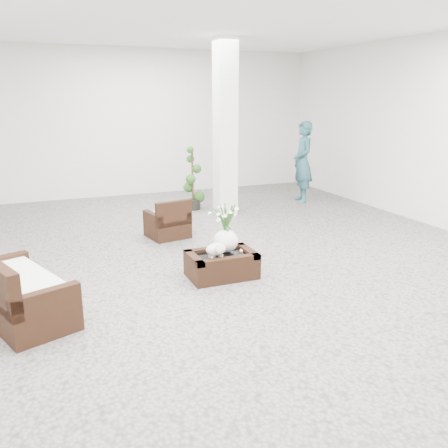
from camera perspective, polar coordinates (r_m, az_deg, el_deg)
name	(u,v)px	position (r m, az deg, el deg)	size (l,w,h in m)	color
ground	(221,263)	(7.00, -0.31, -4.70)	(11.00, 11.00, 0.00)	gray
column	(225,129)	(9.65, 0.15, 11.45)	(0.40, 0.40, 3.50)	white
coffee_table	(222,266)	(6.43, -0.30, -5.06)	(0.90, 0.60, 0.31)	black
sheep_figurine	(216,251)	(6.22, -0.99, -3.24)	(0.28, 0.23, 0.21)	white
planter_narcissus	(226,224)	(6.39, 0.20, 0.03)	(0.44, 0.44, 0.80)	white
tealight	(241,251)	(6.50, 2.09, -3.24)	(0.04, 0.04, 0.03)	white
armchair	(167,218)	(8.24, -6.90, 0.75)	(0.64, 0.62, 0.69)	black
loveseat	(20,284)	(5.66, -23.47, -6.70)	(1.48, 0.71, 0.79)	black
topiary	(193,179)	(10.17, -3.83, 5.48)	(0.36, 0.36, 1.34)	#234A17
shopper	(303,162)	(11.05, 9.51, 7.41)	(0.67, 0.44, 1.84)	#2C5961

